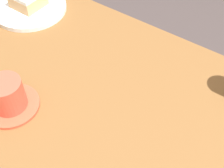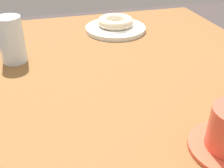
% 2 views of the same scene
% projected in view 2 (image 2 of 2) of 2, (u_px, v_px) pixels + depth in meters
% --- Properties ---
extents(table, '(1.26, 0.77, 0.71)m').
position_uv_depth(table, '(158.00, 139.00, 0.57)').
color(table, brown).
rests_on(table, ground_plane).
extents(plate_sugar_ring, '(0.20, 0.20, 0.01)m').
position_uv_depth(plate_sugar_ring, '(115.00, 29.00, 0.90)').
color(plate_sugar_ring, white).
rests_on(plate_sugar_ring, table).
extents(napkin_sugar_ring, '(0.14, 0.14, 0.00)m').
position_uv_depth(napkin_sugar_ring, '(115.00, 26.00, 0.89)').
color(napkin_sugar_ring, white).
rests_on(napkin_sugar_ring, plate_sugar_ring).
extents(donut_sugar_ring, '(0.12, 0.12, 0.03)m').
position_uv_depth(donut_sugar_ring, '(116.00, 22.00, 0.89)').
color(donut_sugar_ring, beige).
rests_on(donut_sugar_ring, napkin_sugar_ring).
extents(water_glass, '(0.06, 0.06, 0.12)m').
position_uv_depth(water_glass, '(12.00, 40.00, 0.68)').
color(water_glass, silver).
rests_on(water_glass, table).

